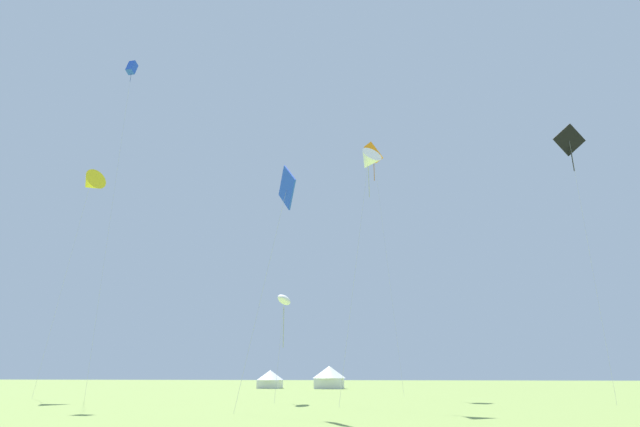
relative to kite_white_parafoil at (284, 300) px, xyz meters
The scene contains 9 objects.
kite_white_parafoil is the anchor object (origin of this frame).
kite_blue_diamond 12.20m from the kite_white_parafoil, 76.08° to the right, with size 3.37×2.60×15.10m.
kite_black_diamond 28.10m from the kite_white_parafoil, ahead, with size 2.83×2.47×22.90m.
kite_orange_box 24.35m from the kite_white_parafoil, 63.17° to the left, with size 3.33×2.38×27.96m.
kite_blue_box 30.07m from the kite_white_parafoil, behind, with size 1.18×2.21×33.45m.
kite_yellow_delta 26.49m from the kite_white_parafoil, 168.68° to the left, with size 3.42×3.14×22.68m.
kite_white_delta 13.14m from the kite_white_parafoil, 26.47° to the right, with size 3.67×2.63×19.09m.
festival_tent_left 42.38m from the kite_white_parafoil, 106.48° to the left, with size 4.21×4.21×2.73m.
festival_tent_center 40.70m from the kite_white_parafoil, 93.55° to the left, with size 5.13×5.13×3.34m.
Camera 1 is at (6.46, -5.54, 2.05)m, focal length 28.13 mm.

